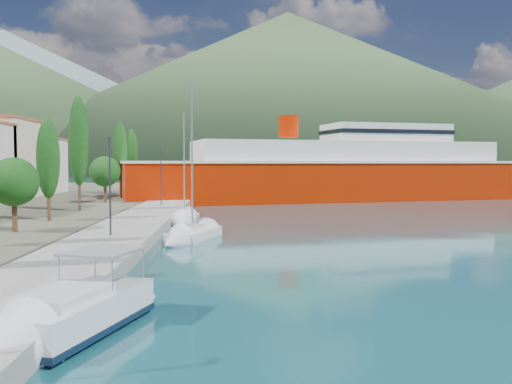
{
  "coord_description": "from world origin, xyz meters",
  "views": [
    {
      "loc": [
        -1.51,
        -20.93,
        5.33
      ],
      "look_at": [
        0.0,
        14.0,
        3.5
      ],
      "focal_mm": 40.0,
      "sensor_mm": 36.0,
      "label": 1
    }
  ],
  "objects": [
    {
      "name": "motor_cruiser",
      "position": [
        -6.77,
        -4.57,
        0.51
      ],
      "size": [
        4.77,
        8.66,
        3.07
      ],
      "color": "black",
      "rests_on": "ground"
    },
    {
      "name": "ferry",
      "position": [
        14.95,
        59.73,
        3.77
      ],
      "size": [
        63.66,
        27.71,
        12.38
      ],
      "color": "#B81B00",
      "rests_on": "ground"
    },
    {
      "name": "hills_near",
      "position": [
        98.04,
        372.5,
        49.18
      ],
      "size": [
        1010.0,
        520.0,
        115.0
      ],
      "color": "#3D5732",
      "rests_on": "ground"
    },
    {
      "name": "hills_far",
      "position": [
        138.59,
        618.73,
        77.39
      ],
      "size": [
        1480.0,
        900.0,
        180.0
      ],
      "color": "slate",
      "rests_on": "ground"
    },
    {
      "name": "sailboat_mid",
      "position": [
        -5.59,
        27.1,
        0.3
      ],
      "size": [
        2.28,
        7.12,
        10.46
      ],
      "color": "silver",
      "rests_on": "ground"
    },
    {
      "name": "quay",
      "position": [
        -9.0,
        26.0,
        0.4
      ],
      "size": [
        5.0,
        88.0,
        0.8
      ],
      "primitive_type": "cube",
      "color": "gray",
      "rests_on": "ground"
    },
    {
      "name": "tree_row",
      "position": [
        -15.93,
        31.85,
        5.75
      ],
      "size": [
        3.49,
        61.23,
        10.9
      ],
      "color": "#47301E",
      "rests_on": "land_strip"
    },
    {
      "name": "lamp_posts",
      "position": [
        -9.0,
        15.55,
        4.08
      ],
      "size": [
        0.15,
        48.46,
        6.06
      ],
      "color": "#2D2D33",
      "rests_on": "quay"
    },
    {
      "name": "ground",
      "position": [
        0.0,
        120.0,
        0.0
      ],
      "size": [
        1400.0,
        1400.0,
        0.0
      ],
      "primitive_type": "plane",
      "color": "#154D56"
    },
    {
      "name": "sailboat_near",
      "position": [
        -4.69,
        16.89,
        0.29
      ],
      "size": [
        4.42,
        8.32,
        11.59
      ],
      "color": "silver",
      "rests_on": "ground"
    }
  ]
}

